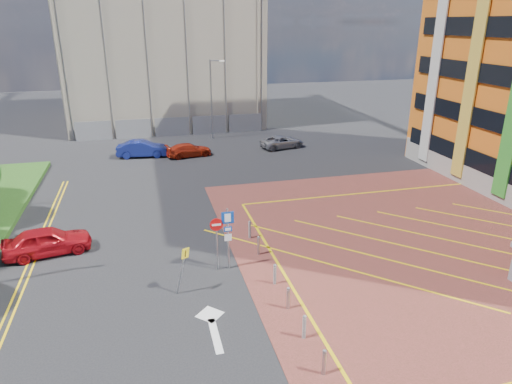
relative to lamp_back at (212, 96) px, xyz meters
name	(u,v)px	position (x,y,z in m)	size (l,w,h in m)	color
ground	(222,280)	(-4.08, -28.00, -4.36)	(140.00, 140.00, 0.00)	black
forecourt	(475,246)	(9.92, -28.00, -4.35)	(26.00, 26.00, 0.02)	brown
lamp_back	(212,96)	(0.00, 0.00, 0.00)	(1.53, 0.16, 8.00)	#9EA0A8
sign_cluster	(224,233)	(-3.78, -27.02, -2.41)	(1.17, 0.12, 3.20)	#9EA0A8
warning_sign	(183,265)	(-5.94, -28.68, -2.93)	(0.71, 0.41, 2.25)	#9EA0A8
bollard_row	(279,283)	(-1.78, -29.67, -3.89)	(0.14, 11.14, 0.90)	#9EA0A8
construction_building	(160,26)	(-4.08, 12.00, 6.64)	(21.20, 19.20, 22.00)	#B1A591
construction_fence	(182,126)	(-3.08, 2.00, -3.36)	(21.60, 0.06, 2.00)	gray
car_red_left	(47,241)	(-12.50, -23.19, -3.62)	(1.75, 4.34, 1.48)	#B10F18
car_blue_back	(142,149)	(-7.32, -5.43, -3.61)	(1.58, 4.54, 1.50)	navy
car_red_back	(189,150)	(-3.25, -6.33, -3.76)	(1.67, 4.11, 1.19)	#B3250F
car_silver_back	(282,142)	(5.88, -5.52, -3.76)	(1.98, 4.29, 1.19)	#9A9AA0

